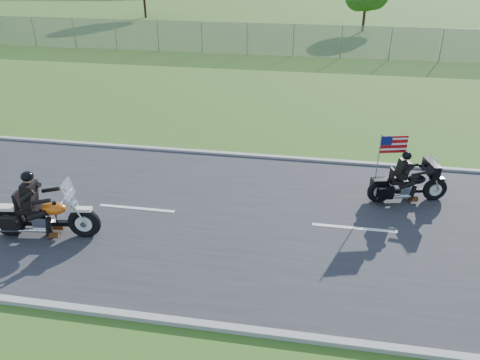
# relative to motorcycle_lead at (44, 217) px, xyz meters

# --- Properties ---
(ground) EXTENTS (420.00, 420.00, 0.00)m
(ground) POSITION_rel_motorcycle_lead_xyz_m (3.78, 1.64, -0.59)
(ground) COLOR #3C5C1C
(ground) RESTS_ON ground
(road) EXTENTS (120.00, 8.00, 0.04)m
(road) POSITION_rel_motorcycle_lead_xyz_m (3.78, 1.64, -0.57)
(road) COLOR #28282B
(road) RESTS_ON ground
(curb_north) EXTENTS (120.00, 0.18, 0.12)m
(curb_north) POSITION_rel_motorcycle_lead_xyz_m (3.78, 5.69, -0.54)
(curb_north) COLOR #9E9B93
(curb_north) RESTS_ON ground
(curb_south) EXTENTS (120.00, 0.18, 0.12)m
(curb_south) POSITION_rel_motorcycle_lead_xyz_m (3.78, -2.41, -0.54)
(curb_south) COLOR #9E9B93
(curb_south) RESTS_ON ground
(fence) EXTENTS (60.00, 0.03, 2.00)m
(fence) POSITION_rel_motorcycle_lead_xyz_m (-1.22, 21.64, 0.41)
(fence) COLOR gray
(fence) RESTS_ON ground
(motorcycle_lead) EXTENTS (2.77, 0.91, 1.87)m
(motorcycle_lead) POSITION_rel_motorcycle_lead_xyz_m (0.00, 0.00, 0.00)
(motorcycle_lead) COLOR black
(motorcycle_lead) RESTS_ON ground
(motorcycle_follow) EXTENTS (2.32, 1.03, 1.97)m
(motorcycle_follow) POSITION_rel_motorcycle_lead_xyz_m (9.30, 3.39, -0.04)
(motorcycle_follow) COLOR black
(motorcycle_follow) RESTS_ON ground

